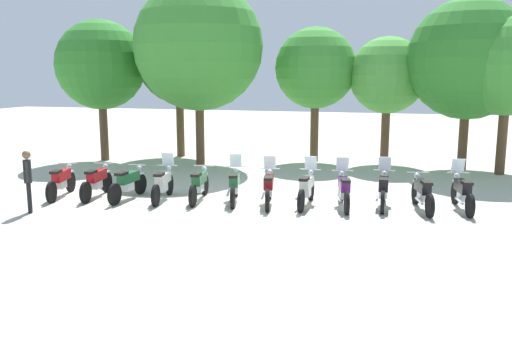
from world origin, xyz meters
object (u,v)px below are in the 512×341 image
at_px(motorcycle_4, 199,184).
at_px(motorcycle_10, 422,193).
at_px(motorcycle_1, 97,181).
at_px(motorcycle_7, 307,188).
at_px(motorcycle_2, 128,183).
at_px(tree_0, 101,65).
at_px(tree_4, 388,76).
at_px(tree_3, 316,69).
at_px(motorcycle_3, 163,183).
at_px(person_0, 28,176).
at_px(motorcycle_9, 383,189).
at_px(motorcycle_8, 344,190).
at_px(tree_5, 469,59).
at_px(tree_6, 508,66).
at_px(motorcycle_5, 234,185).
at_px(tree_1, 179,63).
at_px(motorcycle_0, 61,181).
at_px(motorcycle_11, 462,192).
at_px(tree_2, 198,46).
at_px(motorcycle_6, 269,187).

distance_m(motorcycle_4, motorcycle_10, 6.47).
bearing_deg(motorcycle_1, motorcycle_7, -91.92).
distance_m(motorcycle_2, tree_0, 8.93).
relative_size(motorcycle_2, tree_4, 0.41).
distance_m(motorcycle_1, tree_3, 10.96).
xyz_separation_m(motorcycle_3, tree_4, (6.11, 8.96, 3.19)).
height_order(motorcycle_7, motorcycle_10, motorcycle_7).
bearing_deg(person_0, motorcycle_9, 164.20).
bearing_deg(tree_0, motorcycle_8, -27.31).
xyz_separation_m(motorcycle_8, person_0, (-8.23, -2.97, 0.50)).
relative_size(motorcycle_10, tree_5, 0.32).
xyz_separation_m(motorcycle_2, motorcycle_8, (6.43, 0.77, 0.01)).
bearing_deg(tree_0, motorcycle_10, -22.50).
bearing_deg(tree_6, motorcycle_4, -142.65).
bearing_deg(motorcycle_5, motorcycle_8, -100.59).
bearing_deg(person_0, tree_3, -153.69).
bearing_deg(motorcycle_5, motorcycle_10, -99.27).
height_order(motorcycle_1, tree_6, tree_6).
bearing_deg(motorcycle_9, tree_6, -33.61).
bearing_deg(motorcycle_1, tree_1, -1.58).
bearing_deg(motorcycle_9, motorcycle_0, 96.78).
height_order(motorcycle_2, motorcycle_8, motorcycle_8).
relative_size(tree_3, tree_4, 1.08).
bearing_deg(person_0, motorcycle_11, 161.66).
bearing_deg(tree_3, motorcycle_3, -109.45).
bearing_deg(motorcycle_11, tree_2, 52.32).
bearing_deg(tree_3, motorcycle_4, -103.32).
xyz_separation_m(motorcycle_3, motorcycle_7, (4.30, 0.50, 0.00)).
distance_m(tree_0, tree_6, 16.40).
relative_size(motorcycle_6, motorcycle_10, 1.00).
distance_m(motorcycle_6, tree_2, 8.86).
bearing_deg(tree_2, motorcycle_2, -87.39).
xyz_separation_m(motorcycle_4, tree_2, (-2.45, 6.25, 4.39)).
height_order(motorcycle_0, motorcycle_5, motorcycle_5).
bearing_deg(motorcycle_8, motorcycle_0, 84.47).
distance_m(motorcycle_9, person_0, 9.91).
bearing_deg(tree_0, tree_6, 3.58).
xyz_separation_m(motorcycle_10, tree_6, (2.96, 6.57, 3.56)).
distance_m(motorcycle_9, tree_3, 9.19).
bearing_deg(motorcycle_5, motorcycle_2, 85.72).
xyz_separation_m(motorcycle_4, motorcycle_10, (6.44, 0.60, 0.00)).
relative_size(motorcycle_3, motorcycle_11, 1.00).
bearing_deg(tree_4, tree_5, -15.29).
distance_m(motorcycle_3, motorcycle_10, 7.56).
bearing_deg(tree_5, motorcycle_9, -110.82).
bearing_deg(motorcycle_3, motorcycle_11, -92.52).
bearing_deg(tree_3, motorcycle_8, -74.50).
bearing_deg(tree_4, motorcycle_6, -108.49).
bearing_deg(tree_0, motorcycle_4, -41.46).
bearing_deg(tree_6, motorcycle_2, -146.64).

